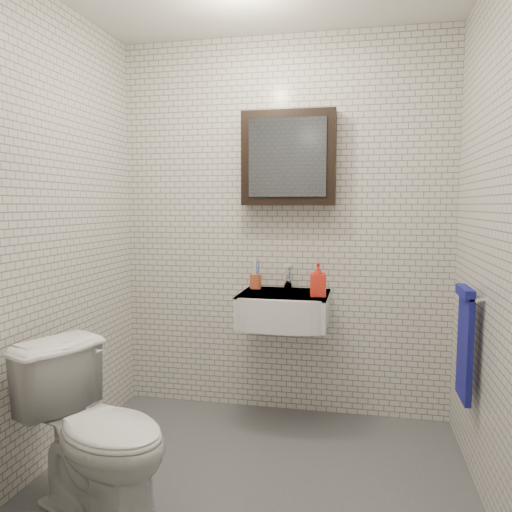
# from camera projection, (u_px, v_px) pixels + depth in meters

# --- Properties ---
(ground) EXTENTS (2.20, 2.00, 0.01)m
(ground) POSITION_uv_depth(u_px,v_px,m) (250.00, 487.00, 2.48)
(ground) COLOR #4F5257
(ground) RESTS_ON ground
(room_shell) EXTENTS (2.22, 2.02, 2.51)m
(room_shell) POSITION_uv_depth(u_px,v_px,m) (250.00, 191.00, 2.33)
(room_shell) COLOR silver
(room_shell) RESTS_ON ground
(washbasin) EXTENTS (0.55, 0.50, 0.20)m
(washbasin) POSITION_uv_depth(u_px,v_px,m) (283.00, 309.00, 3.11)
(washbasin) COLOR white
(washbasin) RESTS_ON room_shell
(faucet) EXTENTS (0.06, 0.20, 0.15)m
(faucet) POSITION_uv_depth(u_px,v_px,m) (288.00, 279.00, 3.28)
(faucet) COLOR silver
(faucet) RESTS_ON washbasin
(mirror_cabinet) EXTENTS (0.60, 0.15, 0.60)m
(mirror_cabinet) POSITION_uv_depth(u_px,v_px,m) (289.00, 158.00, 3.20)
(mirror_cabinet) COLOR black
(mirror_cabinet) RESTS_ON room_shell
(towel_rail) EXTENTS (0.09, 0.30, 0.58)m
(towel_rail) POSITION_uv_depth(u_px,v_px,m) (465.00, 339.00, 2.53)
(towel_rail) COLOR silver
(towel_rail) RESTS_ON room_shell
(toothbrush_cup) EXTENTS (0.09, 0.09, 0.21)m
(toothbrush_cup) POSITION_uv_depth(u_px,v_px,m) (256.00, 280.00, 3.31)
(toothbrush_cup) COLOR #B7502D
(toothbrush_cup) RESTS_ON washbasin
(soap_bottle) EXTENTS (0.10, 0.11, 0.21)m
(soap_bottle) POSITION_uv_depth(u_px,v_px,m) (318.00, 279.00, 3.02)
(soap_bottle) COLOR orange
(soap_bottle) RESTS_ON washbasin
(toilet) EXTENTS (0.86, 0.70, 0.77)m
(toilet) POSITION_uv_depth(u_px,v_px,m) (98.00, 433.00, 2.23)
(toilet) COLOR white
(toilet) RESTS_ON ground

